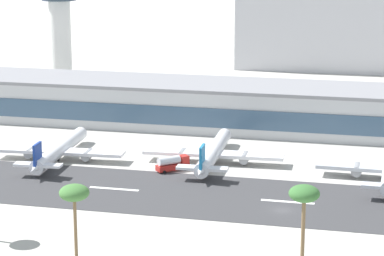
# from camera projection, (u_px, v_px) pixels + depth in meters

# --- Properties ---
(ground_plane) EXTENTS (1400.00, 1400.00, 0.00)m
(ground_plane) POSITION_uv_depth(u_px,v_px,m) (282.00, 210.00, 177.88)
(ground_plane) COLOR #B2AFA8
(runway_strip) EXTENTS (800.00, 32.14, 0.08)m
(runway_strip) POSITION_uv_depth(u_px,v_px,m) (285.00, 202.00, 183.53)
(runway_strip) COLOR #38383A
(runway_strip) RESTS_ON ground_plane
(runway_centreline_dash_3) EXTENTS (12.00, 1.20, 0.01)m
(runway_centreline_dash_3) POSITION_uv_depth(u_px,v_px,m) (114.00, 189.00, 192.70)
(runway_centreline_dash_3) COLOR white
(runway_centreline_dash_3) RESTS_ON runway_strip
(runway_centreline_dash_4) EXTENTS (12.00, 1.20, 0.01)m
(runway_centreline_dash_4) POSITION_uv_depth(u_px,v_px,m) (288.00, 202.00, 183.41)
(runway_centreline_dash_4) COLOR white
(runway_centreline_dash_4) RESTS_ON runway_strip
(terminal_building) EXTENTS (204.11, 26.96, 13.68)m
(terminal_building) POSITION_uv_depth(u_px,v_px,m) (251.00, 107.00, 250.86)
(terminal_building) COLOR #B7BABC
(terminal_building) RESTS_ON ground_plane
(control_tower) EXTENTS (13.85, 13.85, 40.99)m
(control_tower) POSITION_uv_depth(u_px,v_px,m) (60.00, 28.00, 306.13)
(control_tower) COLOR silver
(control_tower) RESTS_ON ground_plane
(airliner_navy_tail_gate_0) EXTENTS (35.23, 41.33, 8.63)m
(airliner_navy_tail_gate_0) POSITION_uv_depth(u_px,v_px,m) (58.00, 151.00, 215.78)
(airliner_navy_tail_gate_0) COLOR white
(airliner_navy_tail_gate_0) RESTS_ON ground_plane
(airliner_blue_tail_gate_1) EXTENTS (37.00, 42.50, 8.87)m
(airliner_blue_tail_gate_1) POSITION_uv_depth(u_px,v_px,m) (213.00, 153.00, 213.03)
(airliner_blue_tail_gate_1) COLOR silver
(airliner_blue_tail_gate_1) RESTS_ON ground_plane
(service_fuel_truck_1) EXTENTS (8.02, 7.67, 3.95)m
(service_fuel_truck_1) POSITION_uv_depth(u_px,v_px,m) (173.00, 163.00, 206.82)
(service_fuel_truck_1) COLOR #B2231E
(service_fuel_truck_1) RESTS_ON ground_plane
(palm_tree_1) EXTENTS (5.56, 5.56, 14.00)m
(palm_tree_1) POSITION_uv_depth(u_px,v_px,m) (74.00, 194.00, 149.68)
(palm_tree_1) COLOR brown
(palm_tree_1) RESTS_ON ground_plane
(palm_tree_2) EXTENTS (5.50, 5.50, 15.57)m
(palm_tree_2) POSITION_uv_depth(u_px,v_px,m) (304.00, 196.00, 144.09)
(palm_tree_2) COLOR brown
(palm_tree_2) RESTS_ON ground_plane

